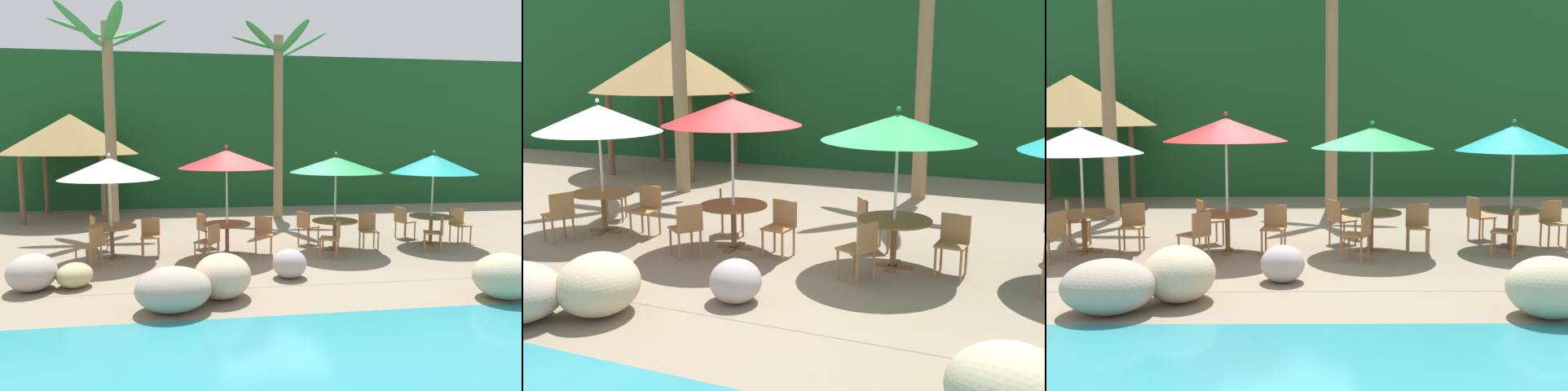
% 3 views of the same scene
% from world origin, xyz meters
% --- Properties ---
extents(ground_plane, '(120.00, 120.00, 0.00)m').
position_xyz_m(ground_plane, '(0.00, 0.00, 0.00)').
color(ground_plane, gray).
extents(terrace_deck, '(18.00, 5.20, 0.01)m').
position_xyz_m(terrace_deck, '(0.00, 0.00, 0.00)').
color(terrace_deck, gray).
rests_on(terrace_deck, ground).
extents(foliage_backdrop, '(28.00, 2.40, 6.00)m').
position_xyz_m(foliage_backdrop, '(0.00, 9.00, 3.00)').
color(foliage_backdrop, '#194C23').
rests_on(foliage_backdrop, ground).
extents(rock_seawall, '(16.88, 2.80, 0.99)m').
position_xyz_m(rock_seawall, '(-1.10, -3.17, 0.38)').
color(rock_seawall, '#A99D9C').
rests_on(rock_seawall, ground).
extents(umbrella_white, '(2.21, 2.21, 2.39)m').
position_xyz_m(umbrella_white, '(-3.66, -0.00, 2.04)').
color(umbrella_white, silver).
rests_on(umbrella_white, ground).
extents(dining_table_white, '(1.10, 1.10, 0.74)m').
position_xyz_m(dining_table_white, '(-3.66, -0.00, 0.61)').
color(dining_table_white, brown).
rests_on(dining_table_white, ground).
extents(chair_white_seaward, '(0.44, 0.44, 0.87)m').
position_xyz_m(chair_white_seaward, '(-2.82, 0.12, 0.51)').
color(chair_white_seaward, '#9E7042').
rests_on(chair_white_seaward, ground).
extents(chair_white_inland, '(0.57, 0.56, 0.87)m').
position_xyz_m(chair_white_inland, '(-4.11, 0.73, 0.51)').
color(chair_white_inland, '#9E7042').
rests_on(chair_white_inland, ground).
extents(chair_white_left, '(0.56, 0.56, 0.87)m').
position_xyz_m(chair_white_left, '(-3.93, -0.82, 0.51)').
color(chair_white_left, '#9E7042').
rests_on(chair_white_left, ground).
extents(umbrella_red, '(2.21, 2.21, 2.55)m').
position_xyz_m(umbrella_red, '(-1.06, -0.02, 2.23)').
color(umbrella_red, silver).
rests_on(umbrella_red, ground).
extents(dining_table_red, '(1.10, 1.10, 0.74)m').
position_xyz_m(dining_table_red, '(-1.06, -0.02, 0.61)').
color(dining_table_red, brown).
rests_on(dining_table_red, ground).
extents(chair_red_seaward, '(0.48, 0.48, 0.87)m').
position_xyz_m(chair_red_seaward, '(-0.20, -0.05, 0.51)').
color(chair_red_seaward, '#9E7042').
rests_on(chair_red_seaward, ground).
extents(chair_red_inland, '(0.58, 0.57, 0.87)m').
position_xyz_m(chair_red_inland, '(-1.54, 0.68, 0.51)').
color(chair_red_inland, '#9E7042').
rests_on(chair_red_inland, ground).
extents(chair_red_left, '(0.59, 0.59, 0.87)m').
position_xyz_m(chair_red_left, '(-1.48, -0.76, 0.51)').
color(chair_red_left, '#9E7042').
rests_on(chair_red_left, ground).
extents(umbrella_green, '(2.21, 2.21, 2.39)m').
position_xyz_m(umbrella_green, '(1.56, 0.05, 2.09)').
color(umbrella_green, silver).
rests_on(umbrella_green, ground).
extents(dining_table_green, '(1.10, 1.10, 0.74)m').
position_xyz_m(dining_table_green, '(1.56, 0.05, 0.61)').
color(dining_table_green, brown).
rests_on(dining_table_green, ground).
extents(chair_green_seaward, '(0.46, 0.46, 0.87)m').
position_xyz_m(chair_green_seaward, '(2.42, 0.06, 0.51)').
color(chair_green_seaward, '#9E7042').
rests_on(chair_green_seaward, ground).
extents(chair_green_inland, '(0.59, 0.59, 0.87)m').
position_xyz_m(chair_green_inland, '(1.01, 0.70, 0.51)').
color(chair_green_inland, '#9E7042').
rests_on(chair_green_inland, ground).
extents(chair_green_left, '(0.56, 0.56, 0.87)m').
position_xyz_m(chair_green_left, '(1.29, -0.76, 0.51)').
color(chair_green_left, '#9E7042').
rests_on(chair_green_left, ground).
extents(palm_tree_nearest, '(3.51, 3.36, 6.28)m').
position_xyz_m(palm_tree_nearest, '(-4.24, 3.59, 4.23)').
color(palm_tree_nearest, olive).
rests_on(palm_tree_nearest, ground).
extents(palm_tree_second, '(3.31, 3.43, 6.35)m').
position_xyz_m(palm_tree_second, '(1.05, 4.94, 4.15)').
color(palm_tree_second, olive).
rests_on(palm_tree_second, ground).
extents(palapa_hut, '(4.50, 4.50, 3.56)m').
position_xyz_m(palapa_hut, '(-5.93, 6.00, 2.87)').
color(palapa_hut, brown).
rests_on(palapa_hut, ground).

